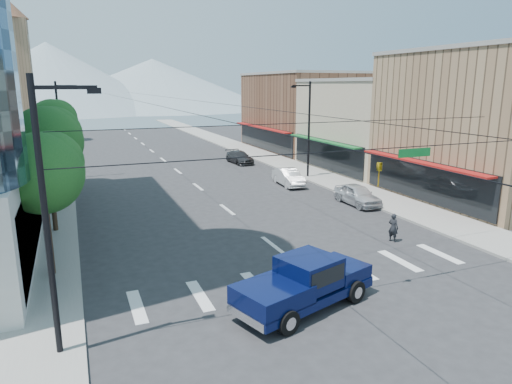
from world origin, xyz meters
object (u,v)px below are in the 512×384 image
(pedestrian, at_px, (393,228))
(parked_car_near, at_px, (357,195))
(parked_car_far, at_px, (240,157))
(parked_car_mid, at_px, (289,177))
(pickup_truck, at_px, (304,282))

(pedestrian, relative_size, parked_car_near, 0.37)
(pedestrian, relative_size, parked_car_far, 0.35)
(pedestrian, bearing_deg, parked_car_mid, -26.72)
(pedestrian, xyz_separation_m, parked_car_far, (1.04, 28.20, -0.14))
(pedestrian, distance_m, parked_car_far, 28.22)
(parked_car_near, relative_size, parked_car_mid, 0.98)
(parked_car_near, xyz_separation_m, parked_car_far, (-1.80, 20.51, -0.07))
(parked_car_near, height_order, parked_car_far, parked_car_near)
(pickup_truck, distance_m, parked_car_mid, 22.71)
(pedestrian, height_order, parked_car_mid, pedestrian)
(parked_car_mid, bearing_deg, parked_car_far, 93.75)
(pedestrian, relative_size, parked_car_mid, 0.36)
(pickup_truck, xyz_separation_m, parked_car_near, (11.22, 12.79, -0.32))
(pickup_truck, relative_size, pedestrian, 3.93)
(pedestrian, bearing_deg, parked_car_far, -25.00)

